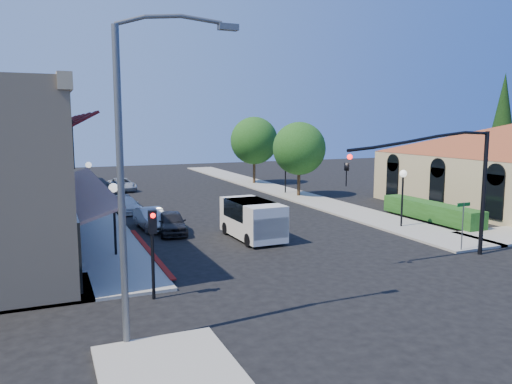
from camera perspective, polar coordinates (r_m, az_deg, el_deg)
name	(u,v)px	position (r m, az deg, el deg)	size (l,w,h in m)	color
ground	(361,284)	(20.75, 11.89, -10.21)	(120.00, 120.00, 0.00)	black
sidewalk_left	(82,200)	(43.66, -19.26, -0.87)	(3.50, 50.00, 0.12)	#9A978C
sidewalk_right	(274,189)	(48.01, 2.05, 0.33)	(3.50, 50.00, 0.12)	#9A978C
curb_red_strip	(149,253)	(25.35, -12.09, -6.88)	(0.25, 10.00, 0.06)	maroon
hedge	(430,221)	(34.72, 19.31, -3.15)	(1.40, 8.00, 1.10)	#1E4A15
conifer_far	(502,123)	(52.12, 26.34, 7.07)	(3.20, 3.20, 11.00)	#382716
street_tree_a	(299,149)	(43.19, 4.95, 4.97)	(4.56, 4.56, 6.48)	#382716
street_tree_b	(254,141)	(52.22, -0.21, 5.89)	(4.94, 4.94, 7.02)	#382716
signal_mast_arm	(451,173)	(24.77, 21.36, 2.03)	(8.01, 0.39, 6.00)	black
secondary_signal	(153,238)	(18.31, -11.73, -5.12)	(0.28, 0.42, 3.32)	black
cobra_streetlight	(133,164)	(14.34, -13.88, 3.17)	(3.60, 0.25, 9.31)	#595B5E
street_name_sign	(463,218)	(26.74, 22.57, -2.81)	(0.80, 0.06, 2.50)	#595B5E
lamppost_left_near	(114,201)	(24.56, -15.94, -0.96)	(0.44, 0.44, 3.57)	black
lamppost_left_far	(89,173)	(38.40, -18.56, 2.04)	(0.44, 0.44, 3.57)	black
lamppost_right_near	(403,184)	(31.48, 16.44, 0.92)	(0.44, 0.44, 3.57)	black
lamppost_right_far	(286,164)	(44.93, 3.39, 3.23)	(0.44, 0.44, 3.57)	black
white_van	(253,217)	(27.57, -0.38, -2.91)	(2.22, 4.81, 2.10)	silver
parked_car_a	(172,222)	(29.44, -9.60, -3.45)	(1.53, 3.81, 1.30)	black
parked_car_b	(151,219)	(30.92, -11.88, -2.99)	(1.34, 3.86, 1.27)	#9C9EA1
parked_car_c	(126,205)	(36.95, -14.60, -1.45)	(1.53, 3.77, 1.09)	white
parked_car_d	(122,184)	(48.91, -15.07, 0.84)	(1.98, 4.29, 1.19)	#B7BABC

